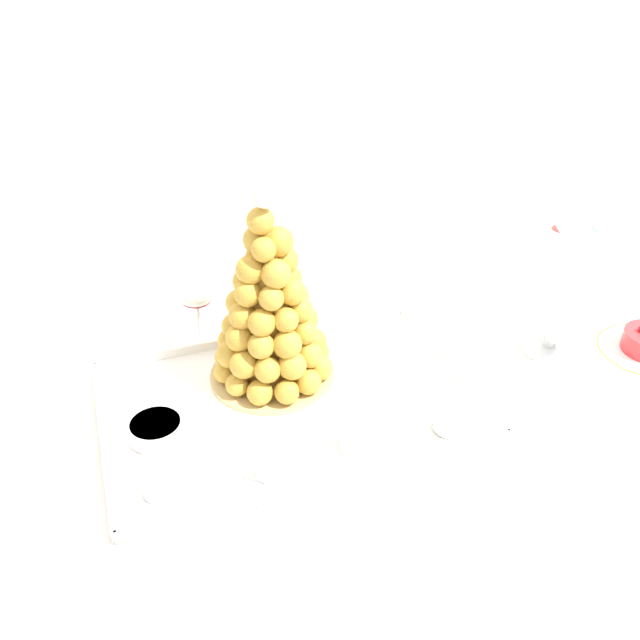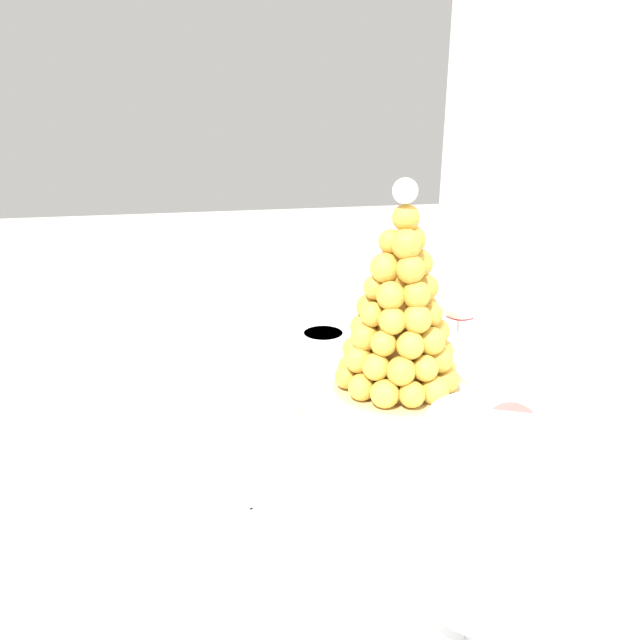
% 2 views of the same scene
% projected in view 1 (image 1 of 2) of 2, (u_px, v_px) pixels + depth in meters
% --- Properties ---
extents(ground_plane, '(12.00, 12.00, 0.00)m').
position_uv_depth(ground_plane, '(364.00, 637.00, 1.62)').
color(ground_plane, beige).
extents(backdrop_wall, '(4.80, 0.10, 2.50)m').
position_uv_depth(backdrop_wall, '(228.00, 4.00, 1.79)').
color(backdrop_wall, silver).
rests_on(backdrop_wall, ground_plane).
extents(buffet_table, '(1.60, 0.92, 0.76)m').
position_uv_depth(buffet_table, '(377.00, 424.00, 1.26)').
color(buffet_table, brown).
rests_on(buffet_table, ground_plane).
extents(serving_tray, '(0.63, 0.42, 0.02)m').
position_uv_depth(serving_tray, '(289.00, 403.00, 1.17)').
color(serving_tray, white).
rests_on(serving_tray, buffet_table).
extents(croquembouche, '(0.23, 0.23, 0.37)m').
position_uv_depth(croquembouche, '(270.00, 309.00, 1.16)').
color(croquembouche, tan).
rests_on(croquembouche, serving_tray).
extents(dessert_cup_left, '(0.05, 0.05, 0.06)m').
position_uv_depth(dessert_cup_left, '(159.00, 478.00, 0.98)').
color(dessert_cup_left, silver).
rests_on(dessert_cup_left, serving_tray).
extents(dessert_cup_mid_left, '(0.05, 0.05, 0.06)m').
position_uv_depth(dessert_cup_mid_left, '(271.00, 460.00, 1.02)').
color(dessert_cup_mid_left, silver).
rests_on(dessert_cup_mid_left, serving_tray).
extents(dessert_cup_centre, '(0.06, 0.06, 0.06)m').
position_uv_depth(dessert_cup_centre, '(357.00, 433.00, 1.07)').
color(dessert_cup_centre, silver).
rests_on(dessert_cup_centre, serving_tray).
extents(dessert_cup_mid_right, '(0.06, 0.06, 0.05)m').
position_uv_depth(dessert_cup_mid_right, '(451.00, 417.00, 1.10)').
color(dessert_cup_mid_right, silver).
rests_on(dessert_cup_mid_right, serving_tray).
extents(creme_brulee_ramekin, '(0.09, 0.09, 0.03)m').
position_uv_depth(creme_brulee_ramekin, '(156.00, 430.00, 1.09)').
color(creme_brulee_ramekin, white).
rests_on(creme_brulee_ramekin, serving_tray).
extents(macaron_goblet, '(0.12, 0.12, 0.26)m').
position_uv_depth(macaron_goblet, '(563.00, 279.00, 1.24)').
color(macaron_goblet, white).
rests_on(macaron_goblet, buffet_table).
extents(wine_glass, '(0.08, 0.08, 0.17)m').
position_uv_depth(wine_glass, '(196.00, 291.00, 1.27)').
color(wine_glass, silver).
rests_on(wine_glass, buffet_table).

